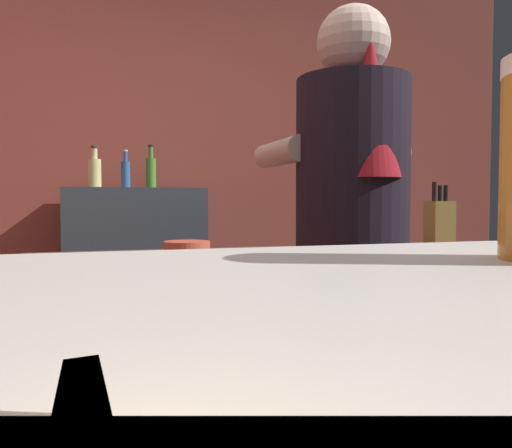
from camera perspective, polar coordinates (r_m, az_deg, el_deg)
wall_back at (r=3.46m, az=-10.33°, el=6.65°), size 5.20×0.10×2.70m
prep_counter at (r=2.10m, az=5.25°, el=-15.46°), size 2.10×0.60×0.90m
back_shelf at (r=3.19m, az=-13.23°, el=-6.72°), size 0.82×0.36×1.18m
bartender at (r=1.58m, az=10.69°, el=-2.09°), size 0.43×0.51×1.68m
knife_block at (r=2.25m, az=19.75°, el=0.01°), size 0.10×0.08×0.28m
mixing_bowl at (r=1.96m, az=-7.70°, el=-2.61°), size 0.18×0.18×0.05m
chefs_knife at (r=2.07m, az=12.28°, el=-2.91°), size 0.24×0.09×0.01m
bottle_soy at (r=3.15m, az=-14.31°, el=5.50°), size 0.05×0.05×0.22m
bottle_vinegar at (r=3.25m, az=-11.62°, el=5.73°), size 0.06×0.06×0.27m
bottle_hot_sauce at (r=3.09m, az=-17.53°, el=5.60°), size 0.07×0.07×0.24m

